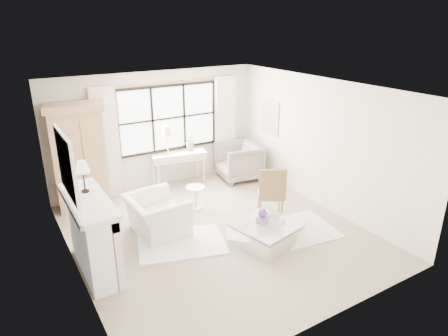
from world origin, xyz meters
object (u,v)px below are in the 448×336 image
(armoire, at_px, (81,157))
(console_table, at_px, (179,168))
(club_armchair, at_px, (157,215))
(coffee_table, at_px, (266,233))

(armoire, xyz_separation_m, console_table, (2.24, 0.14, -0.74))
(console_table, distance_m, club_armchair, 2.36)
(club_armchair, bearing_deg, console_table, -37.85)
(armoire, bearing_deg, coffee_table, -39.03)
(console_table, bearing_deg, armoire, -165.74)
(armoire, relative_size, console_table, 1.65)
(club_armchair, bearing_deg, armoire, 23.58)
(console_table, relative_size, club_armchair, 1.22)
(armoire, bearing_deg, console_table, 16.86)
(armoire, height_order, coffee_table, armoire)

